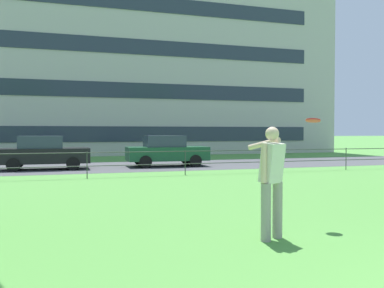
{
  "coord_description": "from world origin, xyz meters",
  "views": [
    {
      "loc": [
        -4.97,
        -1.86,
        1.73
      ],
      "look_at": [
        -1.36,
        9.35,
        1.39
      ],
      "focal_mm": 39.97,
      "sensor_mm": 36.0,
      "label": 1
    }
  ],
  "objects_px": {
    "frisbee": "(313,120)",
    "car_dark_green_far_right": "(166,151)",
    "person_thrower": "(271,179)",
    "apartment_building_background": "(101,55)",
    "car_black_left": "(44,153)"
  },
  "relations": [
    {
      "from": "apartment_building_background",
      "to": "car_dark_green_far_right",
      "type": "bearing_deg",
      "value": -83.88
    },
    {
      "from": "person_thrower",
      "to": "car_dark_green_far_right",
      "type": "xyz_separation_m",
      "value": [
        2.02,
        14.61,
        -0.2
      ]
    },
    {
      "from": "frisbee",
      "to": "car_dark_green_far_right",
      "type": "relative_size",
      "value": 0.09
    },
    {
      "from": "frisbee",
      "to": "car_black_left",
      "type": "height_order",
      "value": "frisbee"
    },
    {
      "from": "car_dark_green_far_right",
      "to": "frisbee",
      "type": "bearing_deg",
      "value": -93.26
    },
    {
      "from": "person_thrower",
      "to": "car_dark_green_far_right",
      "type": "distance_m",
      "value": 14.75
    },
    {
      "from": "person_thrower",
      "to": "frisbee",
      "type": "height_order",
      "value": "frisbee"
    },
    {
      "from": "frisbee",
      "to": "car_black_left",
      "type": "relative_size",
      "value": 0.09
    },
    {
      "from": "person_thrower",
      "to": "car_dark_green_far_right",
      "type": "height_order",
      "value": "person_thrower"
    },
    {
      "from": "car_black_left",
      "to": "frisbee",
      "type": "bearing_deg",
      "value": -70.07
    },
    {
      "from": "frisbee",
      "to": "car_black_left",
      "type": "bearing_deg",
      "value": 109.93
    },
    {
      "from": "person_thrower",
      "to": "frisbee",
      "type": "xyz_separation_m",
      "value": [
        1.23,
        0.7,
        0.96
      ]
    },
    {
      "from": "frisbee",
      "to": "car_dark_green_far_right",
      "type": "bearing_deg",
      "value": 86.74
    },
    {
      "from": "person_thrower",
      "to": "apartment_building_background",
      "type": "relative_size",
      "value": 0.05
    },
    {
      "from": "person_thrower",
      "to": "car_black_left",
      "type": "bearing_deg",
      "value": 104.6
    }
  ]
}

